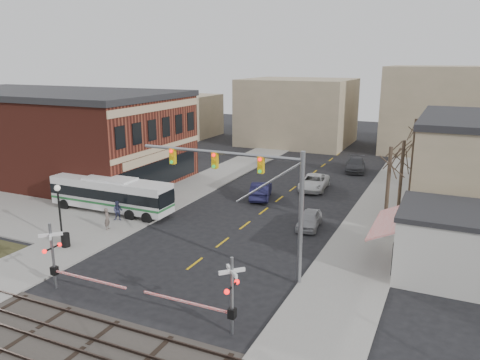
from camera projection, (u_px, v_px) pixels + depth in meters
name	position (u px, v px, depth m)	size (l,w,h in m)	color
ground	(178.00, 276.00, 28.67)	(160.00, 160.00, 0.00)	black
sidewalk_west	(202.00, 183.00, 50.09)	(5.00, 60.00, 0.12)	gray
sidewalk_east	(385.00, 205.00, 42.39)	(5.00, 60.00, 0.12)	gray
ballast_strip	(86.00, 346.00, 21.63)	(160.00, 5.00, 0.06)	#332D28
rail_tracks	(86.00, 345.00, 21.60)	(160.00, 3.91, 0.14)	#2D231E
brick_building	(48.00, 134.00, 52.46)	(30.40, 15.40, 9.60)	maroon
awning_shop	(469.00, 246.00, 27.81)	(9.74, 6.20, 4.30)	beige
tree_east_a	(387.00, 192.00, 34.09)	(0.28, 0.28, 6.75)	#382B21
tree_east_b	(401.00, 177.00, 39.30)	(0.28, 0.28, 6.30)	#382B21
tree_east_c	(413.00, 155.00, 46.14)	(0.28, 0.28, 7.20)	#382B21
transit_bus	(111.00, 194.00, 40.33)	(11.36, 2.59, 2.92)	silver
traffic_signal_mast	(254.00, 184.00, 27.47)	(10.67, 0.30, 8.00)	gray
rr_crossing_west	(59.00, 258.00, 26.55)	(5.60, 1.36, 4.00)	gray
rr_crossing_east	(224.00, 295.00, 22.37)	(5.60, 1.36, 4.00)	gray
street_lamp	(59.00, 201.00, 33.25)	(0.44, 0.44, 4.20)	black
trash_bin	(66.00, 240.00, 32.80)	(0.60, 0.60, 0.98)	black
car_a	(309.00, 219.00, 36.81)	(1.59, 3.95, 1.34)	#9E9EA2
car_b	(261.00, 190.00, 44.57)	(1.72, 4.92, 1.62)	#161536
car_c	(314.00, 182.00, 47.64)	(2.48, 5.39, 1.50)	silver
car_d	(356.00, 165.00, 55.55)	(2.16, 5.32, 1.54)	#3F4044
pedestrian_near	(107.00, 219.00, 36.02)	(0.63, 0.41, 1.73)	#61554E
pedestrian_far	(118.00, 211.00, 38.08)	(0.80, 0.62, 1.64)	#313457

